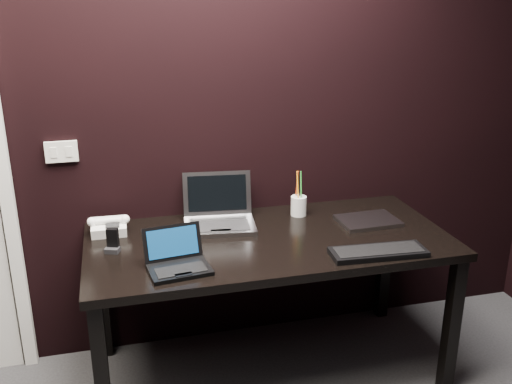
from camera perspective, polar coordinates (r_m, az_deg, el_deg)
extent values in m
plane|color=black|center=(2.85, -6.67, 8.39)|extent=(4.00, 0.00, 4.00)
cube|color=white|center=(2.91, -23.89, 1.47)|extent=(0.06, 0.05, 2.11)
cube|color=silver|center=(2.87, -18.88, 3.84)|extent=(0.15, 0.02, 0.10)
cube|color=silver|center=(2.86, -19.59, 3.73)|extent=(0.03, 0.01, 0.05)
cube|color=silver|center=(2.85, -18.19, 3.85)|extent=(0.03, 0.01, 0.05)
cube|color=black|center=(2.71, 1.32, -4.96)|extent=(1.70, 0.80, 0.04)
cube|color=black|center=(2.51, -15.15, -17.62)|extent=(0.06, 0.06, 0.70)
cube|color=black|center=(2.91, 18.98, -12.50)|extent=(0.06, 0.06, 0.70)
cube|color=black|center=(3.10, -15.16, -9.97)|extent=(0.06, 0.06, 0.70)
cube|color=black|center=(3.43, 12.71, -6.81)|extent=(0.06, 0.06, 0.70)
cube|color=black|center=(2.40, -7.64, -7.72)|extent=(0.27, 0.20, 0.02)
cube|color=black|center=(2.38, -7.52, -7.72)|extent=(0.22, 0.12, 0.00)
cube|color=black|center=(2.34, -7.25, -8.19)|extent=(0.07, 0.04, 0.00)
cube|color=black|center=(2.46, -8.35, -4.99)|extent=(0.25, 0.08, 0.14)
cube|color=navy|center=(2.46, -8.32, -5.00)|extent=(0.22, 0.07, 0.12)
cube|color=#A4A5AA|center=(2.80, -3.65, -3.41)|extent=(0.37, 0.29, 0.02)
cube|color=black|center=(2.77, -3.61, -3.39)|extent=(0.30, 0.17, 0.00)
cube|color=gray|center=(2.71, -3.51, -3.91)|extent=(0.10, 0.05, 0.00)
cube|color=#949599|center=(2.91, -3.91, -0.10)|extent=(0.35, 0.11, 0.22)
cube|color=black|center=(2.90, -3.90, -0.11)|extent=(0.30, 0.08, 0.17)
cube|color=black|center=(2.58, 12.13, -5.91)|extent=(0.43, 0.17, 0.02)
cube|color=black|center=(2.58, 12.15, -5.63)|extent=(0.39, 0.14, 0.00)
cube|color=#96979C|center=(2.92, 11.13, -2.84)|extent=(0.30, 0.22, 0.02)
cube|color=white|center=(2.83, -14.47, -3.49)|extent=(0.17, 0.15, 0.07)
cylinder|color=white|center=(2.80, -14.54, -2.79)|extent=(0.15, 0.04, 0.03)
sphere|color=white|center=(2.81, -16.11, -2.89)|extent=(0.05, 0.05, 0.05)
sphere|color=white|center=(2.80, -12.97, -2.68)|extent=(0.05, 0.05, 0.05)
cube|color=black|center=(2.78, -14.16, -3.23)|extent=(0.06, 0.05, 0.01)
cube|color=black|center=(2.62, -14.12, -4.66)|extent=(0.06, 0.04, 0.11)
cube|color=black|center=(2.62, -14.18, -5.65)|extent=(0.07, 0.06, 0.02)
cylinder|color=silver|center=(2.96, 4.28, -1.39)|extent=(0.11, 0.11, 0.10)
cylinder|color=#C33E12|center=(2.93, 4.12, 0.73)|extent=(0.01, 0.03, 0.15)
cylinder|color=#268C2B|center=(2.92, 4.52, 0.62)|extent=(0.01, 0.03, 0.15)
cylinder|color=black|center=(2.93, 4.44, 0.73)|extent=(0.01, 0.02, 0.15)
cylinder|color=orange|center=(2.91, 4.20, 0.61)|extent=(0.01, 0.04, 0.15)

